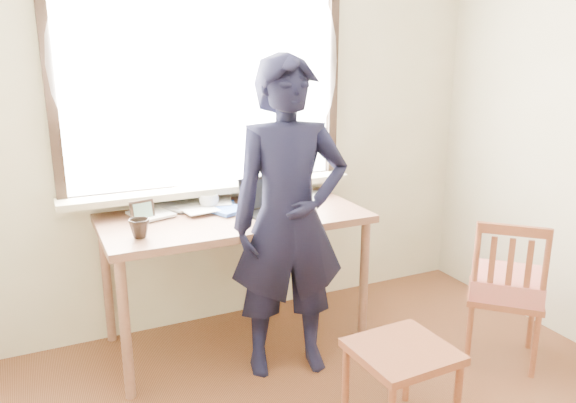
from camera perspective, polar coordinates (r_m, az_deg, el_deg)
name	(u,v)px	position (r m, az deg, el deg)	size (l,w,h in m)	color
room_shell	(407,94)	(2.00, 11.97, 10.62)	(3.52, 4.02, 2.61)	beige
desk	(234,228)	(3.37, -5.50, -2.70)	(1.55, 0.77, 0.83)	brown
laptop	(267,204)	(3.37, -2.10, -0.25)	(0.34, 0.29, 0.20)	black
mug_white	(209,201)	(3.47, -8.03, 0.01)	(0.12, 0.12, 0.09)	white
mug_dark	(139,228)	(3.03, -14.85, -2.65)	(0.11, 0.11, 0.10)	black
mouse	(307,207)	(3.42, 1.92, -0.55)	(0.10, 0.07, 0.04)	black
desk_clutter	(184,209)	(3.45, -10.53, -0.71)	(0.95, 0.54, 0.03)	white
book_a	(165,210)	(3.47, -12.42, -0.82)	(0.19, 0.26, 0.02)	white
book_b	(292,196)	(3.70, 0.39, 0.58)	(0.19, 0.26, 0.02)	white
picture_frame	(142,212)	(3.30, -14.59, -1.00)	(0.14, 0.05, 0.11)	black
work_chair	(402,361)	(2.77, 11.49, -15.60)	(0.45, 0.43, 0.45)	brown
side_chair	(506,286)	(3.50, 21.25, -8.01)	(0.56, 0.56, 0.88)	brown
person	(289,220)	(3.04, 0.12, -1.92)	(0.64, 0.42, 1.76)	black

